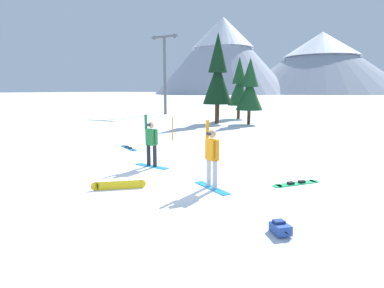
# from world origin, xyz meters

# --- Properties ---
(ground_plane) EXTENTS (800.00, 800.00, 0.00)m
(ground_plane) POSITION_xyz_m (0.00, 0.00, 0.00)
(ground_plane) COLOR white
(snowboarder_foreground) EXTENTS (1.47, 0.97, 2.10)m
(snowboarder_foreground) POSITION_xyz_m (1.68, 0.57, 1.00)
(snowboarder_foreground) COLOR #1E8CD8
(snowboarder_foreground) RESTS_ON ground_plane
(snowboarder_midground) EXTENTS (1.55, 0.38, 2.06)m
(snowboarder_midground) POSITION_xyz_m (-1.58, 1.84, 0.98)
(snowboarder_midground) COLOR #1E8CD8
(snowboarder_midground) RESTS_ON ground_plane
(loose_snowboard_far_spare) EXTENTS (1.35, 1.56, 0.09)m
(loose_snowboard_far_spare) POSITION_xyz_m (3.88, 2.31, 0.02)
(loose_snowboard_far_spare) COLOR #19B259
(loose_snowboard_far_spare) RESTS_ON ground_plane
(loose_snowboard_near_right) EXTENTS (1.32, 1.12, 0.25)m
(loose_snowboard_near_right) POSITION_xyz_m (-0.77, -0.92, 0.13)
(loose_snowboard_near_right) COLOR yellow
(loose_snowboard_near_right) RESTS_ON ground_plane
(loose_snowboard_near_left) EXTENTS (1.71, 1.04, 0.09)m
(loose_snowboard_near_left) POSITION_xyz_m (-5.00, 4.36, 0.02)
(loose_snowboard_near_left) COLOR #1E8CD8
(loose_snowboard_near_left) RESTS_ON ground_plane
(backpack_blue) EXTENTS (0.54, 0.55, 0.28)m
(backpack_blue) POSITION_xyz_m (4.28, -1.47, 0.13)
(backpack_blue) COLOR #2D4C9E
(backpack_blue) RESTS_ON ground_plane
(trail_marker_pole) EXTENTS (0.06, 0.06, 1.42)m
(trail_marker_pole) POSITION_xyz_m (-4.34, 7.56, 0.71)
(trail_marker_pole) COLOR orange
(trail_marker_pole) RESTS_ON ground_plane
(pine_tree_short) EXTENTS (2.62, 2.62, 8.00)m
(pine_tree_short) POSITION_xyz_m (-6.12, 17.71, 4.36)
(pine_tree_short) COLOR #472D19
(pine_tree_short) RESTS_ON ground_plane
(pine_tree_broad) EXTENTS (2.34, 2.34, 6.43)m
(pine_tree_broad) POSITION_xyz_m (-6.12, 23.08, 3.50)
(pine_tree_broad) COLOR #472D19
(pine_tree_broad) RESTS_ON ground_plane
(pine_tree_twin) EXTENTS (2.36, 2.36, 5.76)m
(pine_tree_twin) POSITION_xyz_m (-3.34, 18.41, 3.14)
(pine_tree_twin) COLOR #472D19
(pine_tree_twin) RESTS_ON ground_plane
(ski_lift_tower) EXTENTS (3.66, 0.36, 9.60)m
(ski_lift_tower) POSITION_xyz_m (-16.40, 24.36, 5.58)
(ski_lift_tower) COLOR #595B60
(ski_lift_tower) RESTS_ON ground_plane
(peak_west_ridge) EXTENTS (102.95, 102.95, 56.45)m
(peak_west_ridge) POSITION_xyz_m (-91.74, 210.60, 29.49)
(peak_west_ridge) COLOR #9EA3B2
(peak_west_ridge) RESTS_ON ground_plane
(peak_north_spur) EXTENTS (129.56, 129.56, 47.45)m
(peak_north_spur) POSITION_xyz_m (-28.32, 257.07, 24.79)
(peak_north_spur) COLOR #8C93A3
(peak_north_spur) RESTS_ON ground_plane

